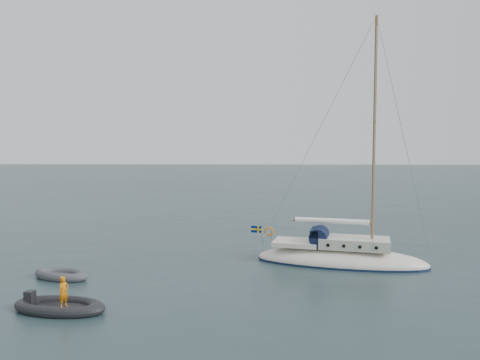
{
  "coord_description": "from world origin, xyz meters",
  "views": [
    {
      "loc": [
        -0.8,
        -25.39,
        6.65
      ],
      "look_at": [
        -1.7,
        0.0,
        4.83
      ],
      "focal_mm": 35.0,
      "sensor_mm": 36.0,
      "label": 1
    }
  ],
  "objects": [
    {
      "name": "ground",
      "position": [
        0.0,
        0.0,
        0.0
      ],
      "size": [
        300.0,
        300.0,
        0.0
      ],
      "primitive_type": "plane",
      "color": "black",
      "rests_on": "ground"
    },
    {
      "name": "sailboat",
      "position": [
        3.99,
        0.93,
        1.08
      ],
      "size": [
        10.06,
        3.01,
        14.33
      ],
      "rotation": [
        0.0,
        0.0,
        -0.24
      ],
      "color": "silver",
      "rests_on": "ground"
    },
    {
      "name": "dinghy",
      "position": [
        -10.67,
        -2.55,
        0.19
      ],
      "size": [
        3.09,
        1.39,
        0.44
      ],
      "rotation": [
        0.0,
        0.0,
        -0.33
      ],
      "color": "#444448",
      "rests_on": "ground"
    },
    {
      "name": "rib",
      "position": [
        -8.77,
        -7.2,
        0.23
      ],
      "size": [
        3.93,
        1.79,
        1.47
      ],
      "rotation": [
        0.0,
        0.0,
        -0.15
      ],
      "color": "black",
      "rests_on": "ground"
    }
  ]
}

